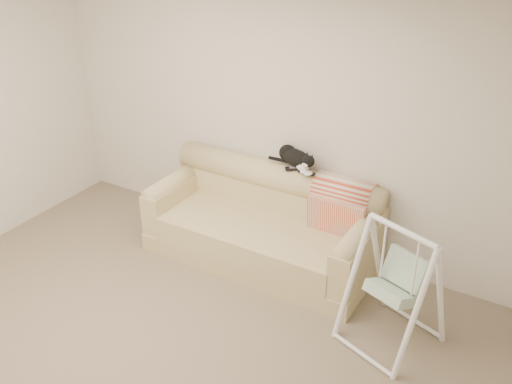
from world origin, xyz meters
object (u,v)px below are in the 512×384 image
tuxedo_cat (296,158)px  remote_a (295,168)px  baby_swing (396,286)px  sofa (264,225)px  remote_b (307,173)px

tuxedo_cat → remote_a: bearing=-78.8°
baby_swing → remote_a: bearing=149.7°
sofa → remote_b: remote_b is taller
tuxedo_cat → baby_swing: (1.27, -0.78, -0.48)m
sofa → tuxedo_cat: tuxedo_cat is taller
remote_a → tuxedo_cat: bearing=101.2°
sofa → baby_swing: (1.47, -0.51, 0.17)m
remote_a → tuxedo_cat: (-0.01, 0.04, 0.09)m
sofa → remote_b: size_ratio=12.83×
sofa → remote_b: bearing=31.9°
remote_a → baby_swing: baby_swing is taller
sofa → remote_a: size_ratio=12.48×
sofa → remote_a: (0.20, 0.23, 0.56)m
baby_swing → sofa: bearing=160.6°
remote_b → baby_swing: size_ratio=0.16×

